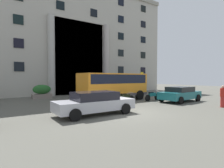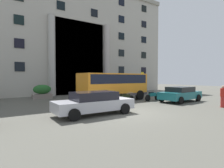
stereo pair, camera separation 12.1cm
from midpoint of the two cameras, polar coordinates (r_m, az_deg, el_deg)
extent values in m
cube|color=#54534A|center=(11.22, 5.68, -9.24)|extent=(80.00, 64.00, 0.12)
cube|color=#ADA89C|center=(27.41, -19.14, 13.21)|extent=(33.79, 9.00, 14.98)
cube|color=black|center=(23.67, -10.23, 8.19)|extent=(6.63, 0.12, 9.36)
cylinder|color=#A9A69F|center=(22.13, -18.83, 8.55)|extent=(0.81, 0.81, 9.36)
cylinder|color=#B1A6A0|center=(25.15, -2.09, 7.86)|extent=(0.81, 0.81, 9.36)
cube|color=black|center=(21.58, -27.48, 4.91)|extent=(0.99, 0.08, 1.00)
cube|color=black|center=(26.79, 2.70, 4.54)|extent=(0.99, 0.08, 1.00)
cube|color=black|center=(29.71, 9.68, 4.26)|extent=(0.99, 0.08, 1.00)
cube|color=black|center=(21.85, -27.59, 11.39)|extent=(0.99, 0.08, 1.00)
cube|color=black|center=(27.01, 2.71, 9.78)|extent=(0.99, 0.08, 1.00)
cube|color=black|center=(29.91, 9.71, 9.00)|extent=(0.99, 0.08, 1.00)
cube|color=black|center=(22.39, -27.70, 17.64)|extent=(0.99, 0.08, 1.00)
cube|color=black|center=(27.45, 2.72, 14.90)|extent=(0.99, 0.08, 1.00)
cube|color=black|center=(30.31, 9.74, 13.65)|extent=(0.99, 0.08, 1.00)
cube|color=black|center=(24.11, -16.19, 22.82)|extent=(0.99, 0.08, 1.00)
cube|color=black|center=(25.79, -5.90, 21.47)|extent=(0.99, 0.08, 1.00)
cube|color=black|center=(28.10, 2.72, 19.82)|extent=(0.99, 0.08, 1.00)
cube|color=black|center=(30.90, 9.77, 18.14)|extent=(0.99, 0.08, 1.00)
cube|color=black|center=(28.95, 2.73, 24.49)|extent=(0.99, 0.08, 1.00)
cube|color=black|center=(31.68, 9.80, 22.44)|extent=(0.99, 0.08, 1.00)
cube|color=orange|center=(16.92, 0.25, -0.16)|extent=(6.63, 2.50, 2.07)
cube|color=black|center=(16.90, 0.25, 1.63)|extent=(6.24, 2.52, 0.81)
cube|color=black|center=(18.98, 8.10, 1.12)|extent=(0.12, 1.94, 1.01)
cube|color=#474244|center=(16.97, 0.25, -3.24)|extent=(6.63, 2.54, 0.24)
cylinder|color=black|center=(19.30, 3.73, -2.96)|extent=(0.91, 0.31, 0.90)
cylinder|color=black|center=(17.60, 8.54, -3.47)|extent=(0.91, 0.31, 0.90)
cylinder|color=black|center=(16.75, -8.47, -3.74)|extent=(0.91, 0.31, 0.90)
cylinder|color=black|center=(14.76, -4.32, -4.51)|extent=(0.91, 0.31, 0.90)
cylinder|color=#979E18|center=(21.68, 9.24, -0.01)|extent=(0.08, 0.08, 2.73)
cube|color=yellow|center=(21.65, 9.31, 2.94)|extent=(0.44, 0.03, 0.60)
cube|color=gray|center=(19.49, -21.46, -3.68)|extent=(1.84, 0.83, 0.48)
ellipsoid|color=#245C26|center=(19.43, -21.49, -1.60)|extent=(1.76, 0.75, 0.94)
cube|color=#6F635A|center=(26.32, 8.90, -1.96)|extent=(1.53, 0.90, 0.61)
ellipsoid|color=#1C4E1F|center=(26.28, 8.91, -0.20)|extent=(1.47, 0.81, 1.01)
cube|color=#1B646B|center=(17.06, 20.54, -3.31)|extent=(4.30, 2.14, 0.62)
cube|color=black|center=(17.02, 20.57, -1.54)|extent=(2.37, 1.78, 0.43)
cylinder|color=black|center=(18.77, 20.36, -3.66)|extent=(0.63, 0.25, 0.62)
cylinder|color=black|center=(17.90, 25.40, -4.00)|extent=(0.63, 0.25, 0.62)
cylinder|color=black|center=(16.41, 15.22, -4.41)|extent=(0.63, 0.25, 0.62)
cylinder|color=black|center=(15.41, 20.74, -4.89)|extent=(0.63, 0.25, 0.62)
cube|color=#B4B4BC|center=(10.50, -5.79, -6.58)|extent=(4.61, 1.79, 0.58)
cube|color=black|center=(10.43, -5.81, -3.72)|extent=(2.49, 1.56, 0.47)
cylinder|color=black|center=(12.07, -1.17, -6.65)|extent=(0.62, 0.20, 0.62)
cylinder|color=black|center=(10.65, 3.99, -7.82)|extent=(0.62, 0.20, 0.62)
cylinder|color=black|center=(10.73, -15.49, -7.82)|extent=(0.62, 0.20, 0.62)
cylinder|color=black|center=(9.11, -11.96, -9.55)|extent=(0.62, 0.20, 0.62)
cylinder|color=black|center=(15.54, 5.88, -4.74)|extent=(0.61, 0.18, 0.60)
cylinder|color=black|center=(14.49, 1.86, -5.23)|extent=(0.61, 0.20, 0.60)
cube|color=black|center=(14.97, 3.95, -3.91)|extent=(0.98, 0.36, 0.32)
cube|color=black|center=(14.83, 3.46, -3.27)|extent=(0.54, 0.26, 0.12)
cylinder|color=#A5A5A8|center=(15.40, 5.59, -2.63)|extent=(0.10, 0.55, 0.03)
cylinder|color=black|center=(17.50, 13.83, -4.03)|extent=(0.61, 0.15, 0.60)
cylinder|color=black|center=(16.47, 11.03, -4.38)|extent=(0.61, 0.17, 0.60)
cube|color=#195C62|center=(16.96, 12.48, -3.26)|extent=(0.86, 0.31, 0.32)
cube|color=black|center=(16.80, 12.10, -2.69)|extent=(0.53, 0.24, 0.12)
cylinder|color=#A5A5A8|center=(17.37, 13.63, -2.15)|extent=(0.08, 0.55, 0.03)
cylinder|color=#AE2825|center=(15.15, 31.46, -4.87)|extent=(0.30, 0.30, 0.78)
cylinder|color=#B02119|center=(15.09, 31.51, -2.28)|extent=(0.36, 0.36, 0.60)
sphere|color=tan|center=(15.07, 31.54, -0.76)|extent=(0.21, 0.21, 0.21)
camera|label=1|loc=(0.06, -90.22, -0.01)|focal=28.86mm
camera|label=2|loc=(0.06, 89.78, 0.01)|focal=28.86mm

